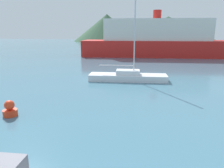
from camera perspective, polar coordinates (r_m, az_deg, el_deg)
The scene contains 5 objects.
sailboat_middle at distance 22.12m, azimuth 4.16°, elevation 2.01°, with size 7.86×2.24×8.50m.
ferry_distant at distance 43.70m, azimuth 11.43°, elevation 11.14°, with size 28.42×7.28×8.64m.
buoy_marker at distance 14.36m, azimuth -25.13°, elevation -6.04°, with size 0.84×0.84×0.96m.
hill_west at distance 105.73m, azimuth -1.34°, elevation 14.50°, with size 31.02×31.02×12.25m.
hill_central at distance 101.21m, azimuth 14.33°, elevation 13.71°, with size 43.93×43.93×10.81m.
Camera 1 is at (1.35, -1.08, 4.96)m, focal length 35.00 mm.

